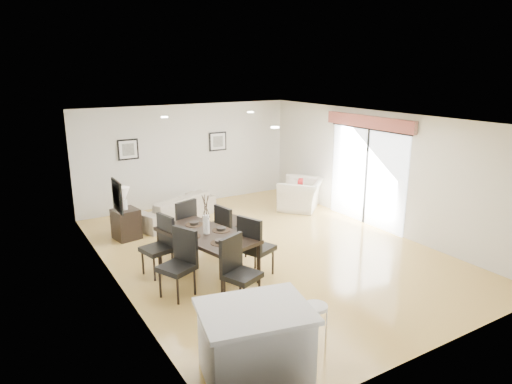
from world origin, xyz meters
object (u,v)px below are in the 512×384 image
dining_table (207,238)px  coffee_table (228,231)px  dining_chair_head (237,267)px  bar_stool (315,312)px  dining_chair_efar (228,229)px  dining_chair_wnear (181,259)px  dining_chair_wfar (161,242)px  armchair (301,194)px  kitchen_island (255,342)px  dining_chair_enear (254,244)px  sofa (174,208)px  dining_chair_foot (183,223)px  side_table (126,224)px

dining_table → coffee_table: 1.86m
dining_chair_head → bar_stool: size_ratio=1.60×
dining_chair_efar → dining_chair_head: 1.79m
dining_chair_wnear → dining_chair_wfar: bearing=155.7°
armchair → kitchen_island: kitchen_island is taller
dining_chair_enear → dining_chair_efar: size_ratio=1.06×
sofa → dining_chair_head: 4.41m
dining_chair_enear → dining_chair_foot: 1.81m
dining_chair_head → dining_chair_efar: bearing=44.9°
dining_chair_foot → dining_chair_wfar: bearing=26.7°
dining_chair_head → bar_stool: 1.69m
dining_chair_head → dining_chair_enear: bearing=21.7°
dining_table → bar_stool: size_ratio=3.00×
armchair → dining_chair_efar: bearing=-11.1°
dining_chair_enear → dining_chair_wnear: bearing=65.5°
dining_table → dining_chair_enear: size_ratio=1.82×
dining_chair_wnear → dining_chair_enear: 1.35m
dining_chair_wnear → bar_stool: 2.57m
dining_chair_foot → bar_stool: 4.04m
armchair → dining_chair_wfar: dining_chair_wfar is taller
dining_chair_wnear → coffee_table: 2.60m
dining_chair_wnear → dining_chair_enear: (1.34, -0.08, 0.01)m
sofa → dining_chair_wfar: bearing=39.9°
dining_chair_foot → side_table: bearing=-78.7°
dining_chair_wfar → dining_chair_efar: bearing=74.9°
armchair → dining_chair_head: 5.28m
dining_chair_enear → dining_chair_foot: dining_chair_enear is taller
dining_chair_head → kitchen_island: 1.81m
dining_chair_head → coffee_table: dining_chair_head is taller
dining_chair_wnear → side_table: 3.01m
dining_chair_enear → dining_table: bearing=31.3°
dining_chair_foot → side_table: 1.61m
kitchen_island → dining_chair_efar: bearing=79.8°
bar_stool → dining_chair_efar: bearing=81.7°
kitchen_island → bar_stool: bearing=12.5°
coffee_table → side_table: (-1.88, 1.20, 0.13)m
dining_table → kitchen_island: size_ratio=1.40×
dining_chair_foot → dining_chair_enear: bearing=93.3°
dining_chair_wnear → side_table: bearing=156.9°
bar_stool → sofa: bearing=86.0°
dining_table → dining_chair_enear: bearing=-51.7°
armchair → bar_stool: 6.40m
dining_chair_efar → side_table: (-1.40, 2.10, -0.27)m
dining_chair_head → kitchen_island: dining_chair_head is taller
kitchen_island → dining_chair_foot: bearing=92.0°
dining_chair_foot → kitchen_island: (-0.74, -4.03, -0.16)m
dining_chair_foot → bar_stool: bearing=74.8°
dining_chair_efar → dining_chair_foot: bearing=31.1°
armchair → bar_stool: armchair is taller
dining_chair_foot → bar_stool: (0.16, -4.03, -0.03)m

